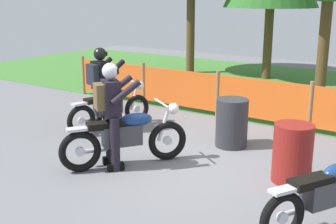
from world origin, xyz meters
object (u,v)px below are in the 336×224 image
object	(u,v)px
rider_lead	(101,85)
rider_third	(111,110)
motorcycle_lead	(111,108)
spare_drum	(232,123)
motorcycle_third	(126,137)
motorcycle_trailing	(328,193)
oil_drum	(292,153)

from	to	relation	value
rider_lead	rider_third	world-z (taller)	same
motorcycle_lead	spare_drum	world-z (taller)	motorcycle_lead
rider_lead	motorcycle_third	bearing A→B (deg)	-111.40
motorcycle_trailing	oil_drum	distance (m)	1.38
motorcycle_lead	motorcycle_trailing	world-z (taller)	motorcycle_lead
motorcycle_trailing	rider_third	xyz separation A→B (m)	(-3.37, 0.02, 0.50)
motorcycle_third	rider_lead	distance (m)	2.01
rider_lead	motorcycle_trailing	bearing A→B (deg)	-91.13
rider_third	motorcycle_lead	bearing A→B (deg)	76.54
rider_lead	spare_drum	world-z (taller)	rider_lead
oil_drum	rider_lead	bearing A→B (deg)	176.36
motorcycle_lead	spare_drum	distance (m)	2.55
motorcycle_trailing	rider_third	bearing A→B (deg)	117.58
rider_third	spare_drum	world-z (taller)	rider_third
rider_lead	rider_third	bearing A→B (deg)	-118.07
motorcycle_trailing	motorcycle_third	distance (m)	3.25
motorcycle_lead	rider_third	bearing A→B (deg)	-123.23
motorcycle_third	oil_drum	world-z (taller)	motorcycle_third
motorcycle_third	oil_drum	xyz separation A→B (m)	(2.43, 0.90, -0.05)
motorcycle_third	rider_lead	world-z (taller)	rider_lead
motorcycle_third	rider_third	world-z (taller)	rider_third
rider_third	motorcycle_trailing	bearing A→B (deg)	-55.92
motorcycle_lead	motorcycle_third	xyz separation A→B (m)	(1.53, -1.36, 0.04)
motorcycle_third	rider_third	bearing A→B (deg)	-179.49
rider_third	spare_drum	bearing A→B (deg)	5.48
motorcycle_lead	spare_drum	size ratio (longest dim) A/B	2.20
motorcycle_trailing	spare_drum	size ratio (longest dim) A/B	2.03
spare_drum	rider_third	bearing A→B (deg)	-118.92
motorcycle_lead	motorcycle_trailing	xyz separation A→B (m)	(4.78, -1.57, -0.00)
motorcycle_third	rider_lead	bearing A→B (deg)	88.37
motorcycle_lead	rider_lead	size ratio (longest dim) A/B	1.14
motorcycle_lead	motorcycle_third	size ratio (longest dim) A/B	1.06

